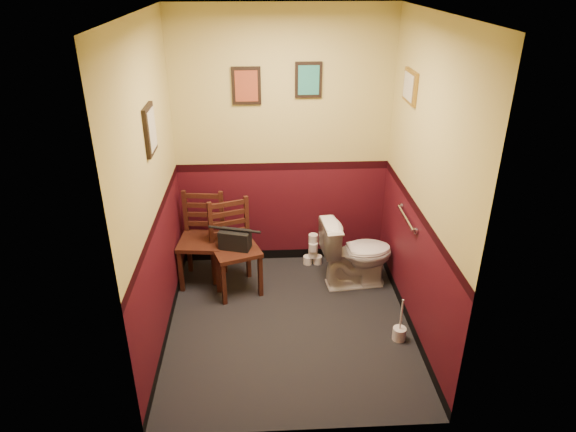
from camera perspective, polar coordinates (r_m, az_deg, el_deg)
The scene contains 17 objects.
floor at distance 4.86m, azimuth 0.17°, elevation -11.95°, with size 2.20×2.40×0.00m, color black.
ceiling at distance 3.83m, azimuth 0.22°, elevation 21.65°, with size 2.20×2.40×0.00m, color silver.
wall_back at distance 5.29m, azimuth -0.58°, elevation 7.98°, with size 2.20×2.70×0.00m, color #400C15.
wall_front at distance 3.10m, azimuth 1.49°, elevation -6.05°, with size 2.20×2.70×0.00m, color #400C15.
wall_left at distance 4.25m, azimuth -14.80°, elevation 2.38°, with size 2.40×2.70×0.00m, color #400C15.
wall_right at distance 4.36m, azimuth 14.78°, elevation 3.03°, with size 2.40×2.70×0.00m, color #400C15.
grab_bar at distance 4.74m, azimuth 13.03°, elevation -0.22°, with size 0.05×0.56×0.06m.
framed_print_back_a at distance 5.10m, azimuth -4.65°, elevation 14.22°, with size 0.28×0.04×0.36m.
framed_print_back_b at distance 5.12m, azimuth 2.30°, elevation 14.88°, with size 0.26×0.04×0.34m.
framed_print_left at distance 4.17m, azimuth -15.06°, elevation 9.24°, with size 0.04×0.30×0.38m.
framed_print_right at distance 4.70m, azimuth 13.41°, elevation 13.82°, with size 0.04×0.34×0.28m.
toilet at distance 5.28m, azimuth 7.61°, elevation -4.12°, with size 0.41×0.74×0.72m, color white.
toilet_brush at distance 4.76m, azimuth 12.26°, elevation -12.57°, with size 0.12×0.12×0.43m.
chair_left at distance 5.32m, azimuth -9.49°, elevation -2.58°, with size 0.48×0.48×0.95m.
chair_right at distance 5.13m, azimuth -5.99°, elevation -3.53°, with size 0.56×0.56×0.94m.
handbag at distance 5.04m, azimuth -5.91°, elevation -2.61°, with size 0.33×0.23×0.22m.
tp_stack at distance 5.67m, azimuth 2.78°, elevation -3.97°, with size 0.21×0.13×0.36m.
Camera 1 is at (-0.23, -3.81, 3.01)m, focal length 32.00 mm.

